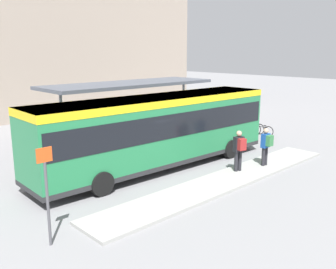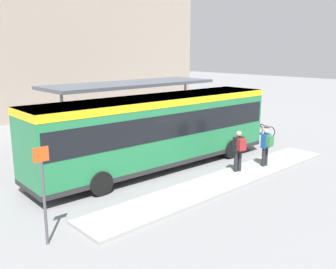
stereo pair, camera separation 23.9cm
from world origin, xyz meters
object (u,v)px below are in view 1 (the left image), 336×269
Objects in this scene: bicycle_black at (262,130)px; platform_sign at (47,192)px; pedestrian_companion at (266,144)px; potted_planter_near_shelter at (127,147)px; bicycle_white at (254,128)px; pedestrian_waiting at (239,148)px; city_bus at (158,127)px.

platform_sign is at bearing 100.87° from bicycle_black.
pedestrian_companion reaches higher than potted_planter_near_shelter.
pedestrian_waiting is at bearing 124.29° from bicycle_white.
pedestrian_companion reaches higher than bicycle_white.
bicycle_white is at bearing -44.50° from pedestrian_waiting.
bicycle_white is 17.00m from platform_sign.
platform_sign is at bearing -142.07° from potted_planter_near_shelter.
bicycle_white is at bearing 8.96° from city_bus.
city_bus reaches higher than potted_planter_near_shelter.
potted_planter_near_shelter is (-3.71, 5.48, -0.47)m from pedestrian_companion.
pedestrian_waiting is at bearing 0.56° from platform_sign.
city_bus reaches higher than pedestrian_companion.
bicycle_black is 0.78m from bicycle_white.
platform_sign is (-16.40, -4.33, 1.21)m from bicycle_white.
pedestrian_companion is at bearing -86.61° from pedestrian_waiting.
pedestrian_waiting reaches higher than pedestrian_companion.
potted_planter_near_shelter is at bearing 89.82° from bicycle_white.
pedestrian_waiting is 1.17× the size of bicycle_black.
pedestrian_waiting is at bearing 79.71° from pedestrian_companion.
bicycle_white is (7.56, 4.24, -0.80)m from pedestrian_waiting.
city_bus is at bearing 91.24° from bicycle_black.
city_bus is 9.89× the size of potted_planter_near_shelter.
potted_planter_near_shelter is at bearing 36.66° from pedestrian_companion.
city_bus is 3.69m from pedestrian_waiting.
platform_sign is (-6.88, -3.12, -0.36)m from city_bus.
potted_planter_near_shelter is at bearing 38.98° from pedestrian_waiting.
bicycle_white is at bearing -16.12° from bicycle_black.
pedestrian_waiting is at bearing 113.78° from bicycle_black.
pedestrian_companion is (3.52, -3.39, -0.80)m from city_bus.
pedestrian_companion is 7.60m from bicycle_white.
pedestrian_companion is at bearing -42.17° from city_bus.
bicycle_white is at bearing -50.00° from pedestrian_companion.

